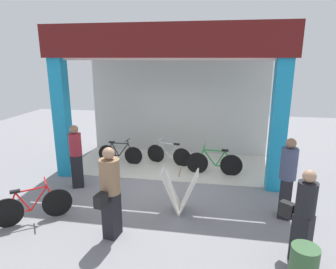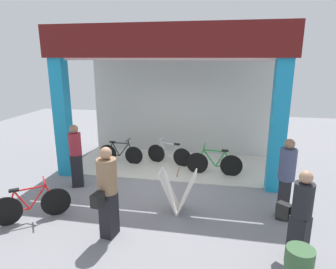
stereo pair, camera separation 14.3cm
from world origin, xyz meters
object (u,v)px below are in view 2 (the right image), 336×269
sandwich_board_sign (178,191)px  pedestrian_0 (107,191)px  bicycle_parked_0 (31,205)px  pedestrian_2 (300,217)px  pedestrian_1 (76,156)px  bicycle_inside_0 (214,163)px  bicycle_inside_2 (169,154)px  pedestrian_3 (286,179)px  bicycle_inside_1 (121,153)px

sandwich_board_sign → pedestrian_0: size_ratio=0.54×
bicycle_parked_0 → pedestrian_2: size_ratio=0.78×
bicycle_parked_0 → pedestrian_1: (0.13, 1.73, 0.50)m
bicycle_inside_0 → pedestrian_0: 3.90m
bicycle_inside_2 → pedestrian_0: (-0.41, -3.99, 0.59)m
bicycle_parked_0 → pedestrian_3: size_ratio=0.73×
bicycle_inside_1 → pedestrian_1: bearing=-105.4°
bicycle_inside_2 → pedestrian_0: size_ratio=0.83×
bicycle_inside_2 → pedestrian_3: (2.94, -2.70, 0.57)m
pedestrian_1 → pedestrian_3: (4.99, -0.66, 0.05)m
sandwich_board_sign → pedestrian_1: 2.92m
bicycle_inside_1 → bicycle_parked_0: size_ratio=1.15×
bicycle_inside_2 → sandwich_board_sign: 2.93m
bicycle_parked_0 → pedestrian_2: pedestrian_2 is taller
bicycle_inside_1 → pedestrian_1: size_ratio=0.88×
pedestrian_0 → pedestrian_3: pedestrian_0 is taller
bicycle_inside_0 → pedestrian_3: (1.51, -2.10, 0.54)m
bicycle_parked_0 → sandwich_board_sign: bearing=17.7°
bicycle_inside_1 → pedestrian_0: (1.14, -3.81, 0.60)m
pedestrian_1 → bicycle_inside_1: bearing=74.6°
pedestrian_0 → pedestrian_2: size_ratio=1.09×
bicycle_inside_0 → bicycle_inside_1: bicycle_inside_0 is taller
bicycle_inside_0 → pedestrian_1: bearing=-157.6°
bicycle_inside_2 → pedestrian_1: (-2.06, -2.04, 0.52)m
bicycle_parked_0 → pedestrian_1: pedestrian_1 is taller
pedestrian_0 → pedestrian_1: pedestrian_0 is taller
bicycle_inside_0 → pedestrian_0: size_ratio=0.91×
bicycle_inside_0 → sandwich_board_sign: (-0.70, -2.24, 0.12)m
bicycle_inside_2 → pedestrian_3: 4.03m
bicycle_inside_1 → bicycle_inside_2: size_ratio=1.01×
pedestrian_2 → pedestrian_3: size_ratio=0.93×
pedestrian_0 → pedestrian_3: 3.58m
pedestrian_0 → pedestrian_2: bearing=-2.1°
bicycle_inside_1 → sandwich_board_sign: size_ratio=1.54×
pedestrian_0 → bicycle_inside_0: bearing=61.5°
bicycle_parked_0 → pedestrian_3: (5.12, 1.07, 0.55)m
bicycle_inside_1 → pedestrian_2: bearing=-41.5°
bicycle_inside_0 → pedestrian_0: bearing=-118.5°
bicycle_inside_1 → sandwich_board_sign: 3.50m
pedestrian_1 → bicycle_parked_0: bearing=-94.3°
bicycle_inside_0 → pedestrian_3: bearing=-54.4°
sandwich_board_sign → pedestrian_0: bearing=-134.6°
pedestrian_1 → pedestrian_2: bearing=-22.7°
pedestrian_2 → bicycle_inside_2: bearing=125.2°
bicycle_inside_0 → bicycle_inside_2: bearing=157.3°
bicycle_inside_0 → bicycle_inside_2: 1.55m
bicycle_inside_2 → sandwich_board_sign: bearing=-75.6°
bicycle_inside_1 → pedestrian_0: pedestrian_0 is taller
bicycle_parked_0 → pedestrian_3: bearing=11.7°
bicycle_inside_2 → pedestrian_2: size_ratio=0.90×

